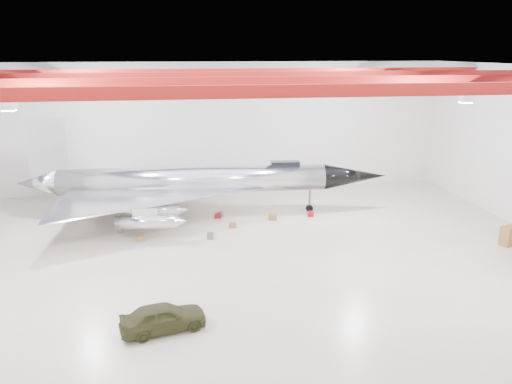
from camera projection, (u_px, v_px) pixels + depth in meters
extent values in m
plane|color=#BCB396|center=(238.00, 256.00, 29.97)|extent=(40.00, 40.00, 0.00)
plane|color=silver|center=(216.00, 128.00, 42.71)|extent=(40.00, 0.00, 40.00)
plane|color=#0A0F38|center=(236.00, 67.00, 26.97)|extent=(40.00, 40.00, 0.00)
cube|color=maroon|center=(266.00, 92.00, 18.58)|extent=(39.50, 0.25, 0.50)
cube|color=maroon|center=(244.00, 82.00, 24.28)|extent=(39.50, 0.25, 0.50)
cube|color=maroon|center=(230.00, 76.00, 29.98)|extent=(39.50, 0.25, 0.50)
cube|color=maroon|center=(221.00, 72.00, 35.68)|extent=(39.50, 0.25, 0.50)
cube|color=#0D1A53|center=(3.00, 87.00, 25.37)|extent=(0.25, 29.50, 0.40)
cube|color=#0D1A53|center=(441.00, 82.00, 29.05)|extent=(0.25, 29.50, 0.40)
cube|color=silver|center=(9.00, 107.00, 20.09)|extent=(0.55, 0.55, 0.25)
cube|color=silver|center=(466.00, 99.00, 23.15)|extent=(0.55, 0.55, 0.25)
cube|color=silver|center=(68.00, 86.00, 31.49)|extent=(0.55, 0.55, 0.25)
cube|color=silver|center=(369.00, 83.00, 34.55)|extent=(0.55, 0.55, 0.25)
cylinder|color=silver|center=(194.00, 180.00, 36.69)|extent=(19.48, 3.33, 1.94)
cone|color=black|center=(355.00, 176.00, 37.72)|extent=(4.98, 2.28, 1.94)
cone|color=silver|center=(37.00, 183.00, 35.75)|extent=(3.04, 2.14, 1.94)
cube|color=silver|center=(47.00, 148.00, 35.14)|extent=(2.72, 0.31, 4.36)
cube|color=black|center=(285.00, 165.00, 36.99)|extent=(2.18, 0.93, 0.48)
cylinder|color=silver|center=(146.00, 222.00, 31.70)|extent=(3.74, 1.13, 0.87)
cylinder|color=silver|center=(150.00, 211.00, 34.03)|extent=(3.74, 1.13, 0.87)
cylinder|color=silver|center=(158.00, 188.00, 39.60)|extent=(3.74, 1.13, 0.87)
cylinder|color=silver|center=(161.00, 180.00, 41.93)|extent=(3.74, 1.13, 0.87)
cylinder|color=#59595B|center=(310.00, 201.00, 37.93)|extent=(0.17, 0.17, 1.75)
cylinder|color=black|center=(309.00, 208.00, 38.10)|extent=(0.56, 0.25, 0.54)
cylinder|color=#59595B|center=(137.00, 215.00, 34.54)|extent=(0.17, 0.17, 1.75)
cylinder|color=black|center=(138.00, 224.00, 34.71)|extent=(0.56, 0.25, 0.54)
cylinder|color=#59595B|center=(146.00, 196.00, 39.19)|extent=(0.17, 0.17, 1.75)
cylinder|color=black|center=(146.00, 203.00, 39.35)|extent=(0.56, 0.25, 0.54)
imported|color=#33341A|center=(163.00, 317.00, 21.80)|extent=(3.98, 2.32, 1.27)
cube|color=brown|center=(511.00, 235.00, 31.52)|extent=(1.51, 1.07, 1.25)
cube|color=olive|center=(141.00, 238.00, 32.24)|extent=(0.53, 0.43, 0.36)
cube|color=maroon|center=(218.00, 216.00, 36.68)|extent=(0.56, 0.49, 0.33)
cylinder|color=#59595B|center=(210.00, 236.00, 32.60)|extent=(0.52, 0.52, 0.40)
cube|color=olive|center=(273.00, 217.00, 36.26)|extent=(0.69, 0.61, 0.41)
cube|color=#59595B|center=(120.00, 231.00, 33.65)|extent=(0.43, 0.37, 0.27)
cylinder|color=maroon|center=(311.00, 214.00, 36.99)|extent=(0.54, 0.54, 0.39)
cube|color=olive|center=(233.00, 225.00, 34.70)|extent=(0.49, 0.39, 0.34)
cylinder|color=#59595B|center=(220.00, 214.00, 37.03)|extent=(0.40, 0.40, 0.36)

